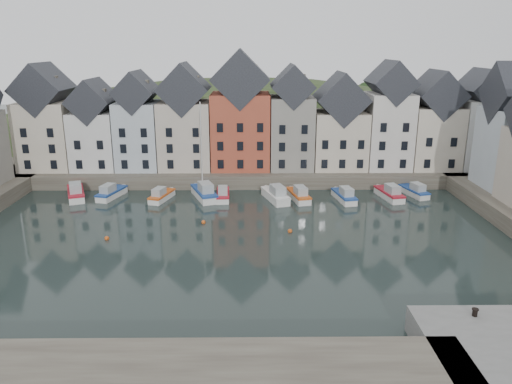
{
  "coord_description": "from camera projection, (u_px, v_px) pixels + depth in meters",
  "views": [
    {
      "loc": [
        1.65,
        -47.42,
        20.32
      ],
      "look_at": [
        2.19,
        6.0,
        4.45
      ],
      "focal_mm": 35.0,
      "sensor_mm": 36.0,
      "label": 1
    }
  ],
  "objects": [
    {
      "name": "boat_b",
      "position": [
        111.0,
        193.0,
        68.54
      ],
      "size": [
        3.27,
        6.1,
        2.24
      ],
      "rotation": [
        0.0,
        0.0,
        -0.26
      ],
      "color": "silver",
      "rests_on": "ground"
    },
    {
      "name": "far_terrace",
      "position": [
        261.0,
        123.0,
        75.56
      ],
      "size": [
        72.37,
        8.16,
        17.78
      ],
      "color": "beige",
      "rests_on": "far_quay"
    },
    {
      "name": "near_wall",
      "position": [
        57.0,
        381.0,
        29.75
      ],
      "size": [
        50.0,
        6.0,
        2.0
      ],
      "primitive_type": "cube",
      "color": "#453E35",
      "rests_on": "ground"
    },
    {
      "name": "boat_f",
      "position": [
        276.0,
        195.0,
        67.25
      ],
      "size": [
        3.85,
        6.83,
        2.51
      ],
      "rotation": [
        0.0,
        0.0,
        0.3
      ],
      "color": "silver",
      "rests_on": "ground"
    },
    {
      "name": "boat_c",
      "position": [
        161.0,
        196.0,
        67.45
      ],
      "size": [
        3.08,
        5.64,
        2.07
      ],
      "rotation": [
        0.0,
        0.0,
        -0.28
      ],
      "color": "silver",
      "rests_on": "ground"
    },
    {
      "name": "boat_a",
      "position": [
        76.0,
        193.0,
        68.23
      ],
      "size": [
        4.29,
        6.96,
        2.56
      ],
      "rotation": [
        0.0,
        0.0,
        0.36
      ],
      "color": "silver",
      "rests_on": "ground"
    },
    {
      "name": "boat_g",
      "position": [
        299.0,
        195.0,
        67.5
      ],
      "size": [
        3.07,
        6.22,
        2.29
      ],
      "rotation": [
        0.0,
        0.0,
        0.21
      ],
      "color": "silver",
      "rests_on": "ground"
    },
    {
      "name": "ground",
      "position": [
        235.0,
        250.0,
        51.22
      ],
      "size": [
        260.0,
        260.0,
        0.0
      ],
      "primitive_type": "plane",
      "color": "black",
      "rests_on": "ground"
    },
    {
      "name": "boat_i",
      "position": [
        390.0,
        194.0,
        68.1
      ],
      "size": [
        3.0,
        6.34,
        2.34
      ],
      "rotation": [
        0.0,
        0.0,
        0.19
      ],
      "color": "silver",
      "rests_on": "ground"
    },
    {
      "name": "mooring_buoys",
      "position": [
        201.0,
        230.0,
        56.25
      ],
      "size": [
        20.5,
        5.5,
        0.5
      ],
      "color": "#C34E17",
      "rests_on": "ground"
    },
    {
      "name": "hillside",
      "position": [
        244.0,
        225.0,
        110.01
      ],
      "size": [
        153.6,
        70.4,
        64.0
      ],
      "color": "#273319",
      "rests_on": "ground"
    },
    {
      "name": "boat_h",
      "position": [
        344.0,
        196.0,
        67.19
      ],
      "size": [
        2.75,
        6.03,
        2.23
      ],
      "rotation": [
        0.0,
        0.0,
        0.17
      ],
      "color": "silver",
      "rests_on": "ground"
    },
    {
      "name": "boat_d",
      "position": [
        204.0,
        192.0,
        68.11
      ],
      "size": [
        4.37,
        7.26,
        13.27
      ],
      "rotation": [
        0.0,
        0.0,
        0.34
      ],
      "color": "silver",
      "rests_on": "ground"
    },
    {
      "name": "mooring_bollard",
      "position": [
        475.0,
        312.0,
        34.91
      ],
      "size": [
        0.48,
        0.48,
        0.56
      ],
      "color": "black",
      "rests_on": "near_quay"
    },
    {
      "name": "boat_j",
      "position": [
        415.0,
        191.0,
        69.52
      ],
      "size": [
        3.14,
        5.75,
        2.11
      ],
      "rotation": [
        0.0,
        0.0,
        0.28
      ],
      "color": "silver",
      "rests_on": "ground"
    },
    {
      "name": "far_quay",
      "position": [
        241.0,
        170.0,
        79.69
      ],
      "size": [
        90.0,
        16.0,
        2.0
      ],
      "primitive_type": "cube",
      "color": "#453E35",
      "rests_on": "ground"
    },
    {
      "name": "boat_e",
      "position": [
        223.0,
        195.0,
        67.91
      ],
      "size": [
        1.94,
        5.53,
        2.1
      ],
      "rotation": [
        0.0,
        0.0,
        0.04
      ],
      "color": "silver",
      "rests_on": "ground"
    }
  ]
}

